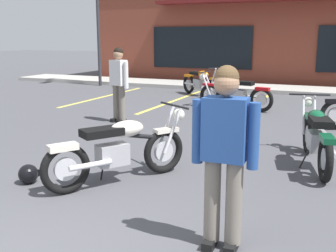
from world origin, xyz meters
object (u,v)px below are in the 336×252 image
at_px(person_in_shorts_foreground, 224,148).
at_px(helmet_on_pavement, 28,174).
at_px(parking_lot_lamp_post, 96,6).
at_px(motorcycle_foreground_classic, 119,149).
at_px(motorcycle_red_sportbike, 234,92).
at_px(motorcycle_black_cruiser, 317,136).
at_px(person_in_black_shirt, 119,80).
at_px(motorcycle_blue_standard, 201,82).

relative_size(person_in_shorts_foreground, helmet_on_pavement, 6.44).
height_order(helmet_on_pavement, parking_lot_lamp_post, parking_lot_lamp_post).
height_order(motorcycle_foreground_classic, helmet_on_pavement, motorcycle_foreground_classic).
relative_size(motorcycle_foreground_classic, motorcycle_red_sportbike, 0.88).
height_order(motorcycle_black_cruiser, parking_lot_lamp_post, parking_lot_lamp_post).
bearing_deg(person_in_black_shirt, helmet_on_pavement, -76.87).
relative_size(motorcycle_foreground_classic, motorcycle_blue_standard, 1.04).
xyz_separation_m(helmet_on_pavement, parking_lot_lamp_post, (-5.22, 9.70, 2.89)).
height_order(motorcycle_red_sportbike, person_in_shorts_foreground, person_in_shorts_foreground).
relative_size(motorcycle_red_sportbike, person_in_shorts_foreground, 1.25).
bearing_deg(person_in_black_shirt, motorcycle_blue_standard, 86.25).
bearing_deg(person_in_black_shirt, parking_lot_lamp_post, 126.86).
relative_size(motorcycle_blue_standard, person_in_black_shirt, 1.07).
relative_size(person_in_black_shirt, person_in_shorts_foreground, 1.00).
distance_m(helmet_on_pavement, parking_lot_lamp_post, 11.39).
height_order(person_in_shorts_foreground, parking_lot_lamp_post, parking_lot_lamp_post).
relative_size(motorcycle_red_sportbike, motorcycle_black_cruiser, 1.01).
xyz_separation_m(motorcycle_red_sportbike, motorcycle_blue_standard, (-1.65, 2.05, 0.00)).
distance_m(person_in_shorts_foreground, parking_lot_lamp_post, 13.24).
height_order(motorcycle_red_sportbike, person_in_black_shirt, person_in_black_shirt).
distance_m(person_in_shorts_foreground, helmet_on_pavement, 3.01).
distance_m(motorcycle_blue_standard, helmet_on_pavement, 8.69).
xyz_separation_m(motorcycle_foreground_classic, motorcycle_red_sportbike, (-0.06, 6.09, 0.00)).
bearing_deg(person_in_shorts_foreground, motorcycle_blue_standard, 110.40).
relative_size(motorcycle_blue_standard, person_in_shorts_foreground, 1.07).
bearing_deg(motorcycle_foreground_classic, motorcycle_black_cruiser, 38.21).
bearing_deg(motorcycle_black_cruiser, motorcycle_foreground_classic, -141.79).
xyz_separation_m(motorcycle_red_sportbike, person_in_black_shirt, (-1.96, -2.65, 0.49)).
relative_size(motorcycle_foreground_classic, person_in_shorts_foreground, 1.11).
distance_m(motorcycle_red_sportbike, helmet_on_pavement, 6.70).
bearing_deg(motorcycle_foreground_classic, person_in_shorts_foreground, -33.02).
relative_size(motorcycle_foreground_classic, motorcycle_black_cruiser, 0.89).
bearing_deg(motorcycle_foreground_classic, motorcycle_blue_standard, 101.86).
bearing_deg(helmet_on_pavement, motorcycle_black_cruiser, 34.57).
relative_size(person_in_black_shirt, parking_lot_lamp_post, 0.36).
height_order(motorcycle_blue_standard, person_in_shorts_foreground, person_in_shorts_foreground).
distance_m(motorcycle_blue_standard, parking_lot_lamp_post, 5.37).
bearing_deg(helmet_on_pavement, person_in_shorts_foreground, -12.06).
bearing_deg(person_in_black_shirt, motorcycle_red_sportbike, 53.44).
height_order(motorcycle_foreground_classic, motorcycle_red_sportbike, same).
distance_m(motorcycle_foreground_classic, motorcycle_blue_standard, 8.32).
xyz_separation_m(motorcycle_black_cruiser, parking_lot_lamp_post, (-8.63, 7.35, 2.55)).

